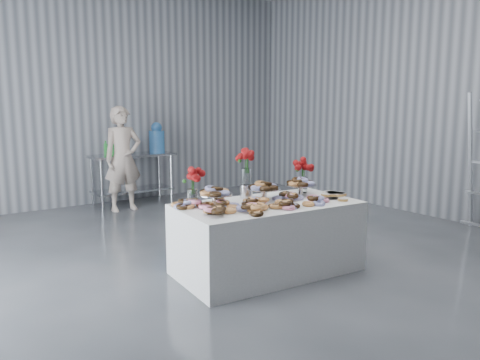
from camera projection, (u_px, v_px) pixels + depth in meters
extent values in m
plane|color=#35383C|center=(244.00, 275.00, 4.91)|extent=(9.00, 9.00, 0.00)
cube|color=gray|center=(94.00, 91.00, 8.20)|extent=(8.00, 0.04, 4.00)
cube|color=gray|center=(464.00, 89.00, 6.88)|extent=(0.04, 9.00, 4.00)
cube|color=white|center=(267.00, 238.00, 4.97)|extent=(1.98, 1.15, 0.75)
cube|color=silver|center=(132.00, 155.00, 8.34)|extent=(1.50, 0.60, 0.04)
cube|color=silver|center=(133.00, 190.00, 8.45)|extent=(1.40, 0.55, 0.03)
cylinder|color=silver|center=(102.00, 185.00, 7.84)|extent=(0.04, 0.04, 0.86)
cylinder|color=silver|center=(171.00, 178.00, 8.59)|extent=(0.04, 0.04, 0.86)
cylinder|color=silver|center=(92.00, 182.00, 8.24)|extent=(0.04, 0.04, 0.86)
cylinder|color=silver|center=(159.00, 175.00, 8.99)|extent=(0.04, 0.04, 0.86)
cylinder|color=silver|center=(215.00, 200.00, 4.75)|extent=(0.06, 0.06, 0.12)
cylinder|color=silver|center=(215.00, 194.00, 4.74)|extent=(0.36, 0.36, 0.01)
cylinder|color=silver|center=(264.00, 195.00, 5.06)|extent=(0.06, 0.06, 0.12)
cylinder|color=silver|center=(264.00, 189.00, 5.05)|extent=(0.36, 0.36, 0.01)
cylinder|color=silver|center=(300.00, 190.00, 5.31)|extent=(0.06, 0.06, 0.12)
cylinder|color=silver|center=(301.00, 185.00, 5.30)|extent=(0.36, 0.36, 0.01)
cylinder|color=white|center=(193.00, 198.00, 4.73)|extent=(0.11, 0.11, 0.18)
cylinder|color=#1E5919|center=(192.00, 185.00, 4.71)|extent=(0.04, 0.04, 0.18)
cylinder|color=white|center=(303.00, 185.00, 5.51)|extent=(0.11, 0.11, 0.18)
cylinder|color=#1E5919|center=(303.00, 174.00, 5.49)|extent=(0.04, 0.04, 0.18)
cylinder|color=silver|center=(246.00, 191.00, 5.17)|extent=(0.14, 0.14, 0.15)
cylinder|color=white|center=(246.00, 177.00, 5.15)|extent=(0.11, 0.11, 0.18)
cylinder|color=#1E5919|center=(246.00, 165.00, 5.12)|extent=(0.04, 0.04, 0.18)
cylinder|color=#3C83CD|center=(157.00, 142.00, 8.60)|extent=(0.28, 0.28, 0.40)
sphere|color=#3C83CD|center=(156.00, 128.00, 8.56)|extent=(0.20, 0.20, 0.20)
imported|color=#CC8C93|center=(123.00, 159.00, 7.81)|extent=(0.64, 0.42, 1.75)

